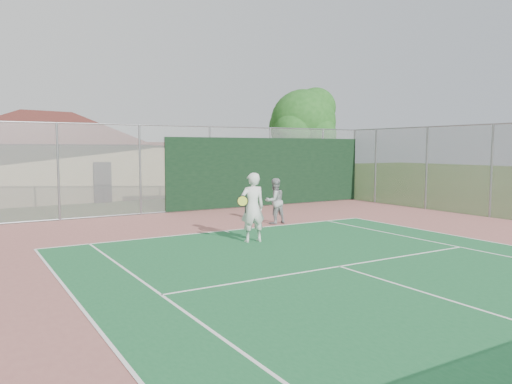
% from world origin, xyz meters
% --- Properties ---
extents(back_fence, '(20.08, 0.11, 3.53)m').
position_xyz_m(back_fence, '(2.11, 16.98, 1.67)').
color(back_fence, gray).
rests_on(back_fence, ground).
extents(side_fence_right, '(0.08, 9.00, 3.50)m').
position_xyz_m(side_fence_right, '(10.00, 12.50, 1.75)').
color(side_fence_right, gray).
rests_on(side_fence_right, ground).
extents(clubhouse, '(12.81, 9.10, 5.26)m').
position_xyz_m(clubhouse, '(-2.99, 25.91, 2.67)').
color(clubhouse, tan).
rests_on(clubhouse, ground).
extents(tree, '(4.23, 4.01, 5.90)m').
position_xyz_m(tree, '(9.38, 20.32, 3.88)').
color(tree, '#3C2616').
rests_on(tree, ground).
extents(player_white_front, '(1.04, 0.74, 1.92)m').
position_xyz_m(player_white_front, '(-0.17, 9.87, 0.96)').
color(player_white_front, silver).
rests_on(player_white_front, ground).
extents(player_grey_back, '(0.79, 0.63, 1.56)m').
position_xyz_m(player_grey_back, '(2.18, 12.33, 0.78)').
color(player_grey_back, '#9C9EA0').
rests_on(player_grey_back, ground).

